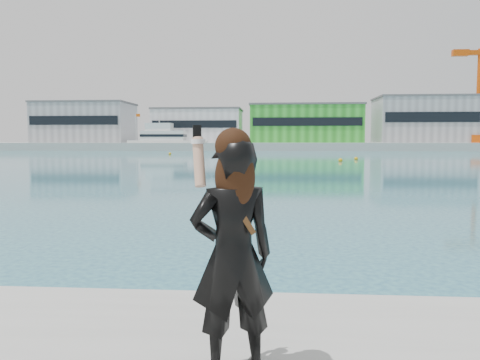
% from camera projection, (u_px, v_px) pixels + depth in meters
% --- Properties ---
extents(far_quay, '(320.00, 40.00, 2.00)m').
position_uv_depth(far_quay, '(276.00, 146.00, 133.26)').
color(far_quay, '#9E9E99').
rests_on(far_quay, ground).
extents(warehouse_grey_left, '(26.52, 16.36, 11.50)m').
position_uv_depth(warehouse_grey_left, '(85.00, 123.00, 134.76)').
color(warehouse_grey_left, gray).
rests_on(warehouse_grey_left, far_quay).
extents(warehouse_white, '(24.48, 15.35, 9.50)m').
position_uv_depth(warehouse_white, '(198.00, 126.00, 132.40)').
color(warehouse_white, silver).
rests_on(warehouse_white, far_quay).
extents(warehouse_green, '(30.60, 16.36, 10.50)m').
position_uv_depth(warehouse_green, '(305.00, 124.00, 130.14)').
color(warehouse_green, green).
rests_on(warehouse_green, far_quay).
extents(warehouse_grey_right, '(25.50, 15.35, 12.50)m').
position_uv_depth(warehouse_grey_right, '(423.00, 120.00, 127.69)').
color(warehouse_grey_right, gray).
rests_on(warehouse_grey_right, far_quay).
extents(flagpole_left, '(1.28, 0.16, 8.00)m').
position_uv_depth(flagpole_left, '(136.00, 126.00, 126.66)').
color(flagpole_left, silver).
rests_on(flagpole_left, far_quay).
extents(flagpole_right, '(1.28, 0.16, 8.00)m').
position_uv_depth(flagpole_right, '(361.00, 125.00, 122.22)').
color(flagpole_right, silver).
rests_on(flagpole_right, far_quay).
extents(motor_yacht, '(19.66, 5.50, 9.17)m').
position_uv_depth(motor_yacht, '(166.00, 141.00, 119.32)').
color(motor_yacht, silver).
rests_on(motor_yacht, ground).
extents(buoy_near, '(0.50, 0.50, 0.50)m').
position_uv_depth(buoy_near, '(356.00, 160.00, 60.91)').
color(buoy_near, '#D5980B').
rests_on(buoy_near, ground).
extents(buoy_far, '(0.50, 0.50, 0.50)m').
position_uv_depth(buoy_far, '(170.00, 155.00, 84.88)').
color(buoy_far, '#D5980B').
rests_on(buoy_far, ground).
extents(buoy_extra, '(0.50, 0.50, 0.50)m').
position_uv_depth(buoy_extra, '(340.00, 162.00, 55.74)').
color(buoy_extra, '#D5980B').
rests_on(buoy_extra, ground).
extents(woman, '(0.70, 0.57, 1.76)m').
position_uv_depth(woman, '(233.00, 249.00, 3.30)').
color(woman, black).
rests_on(woman, near_quay).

